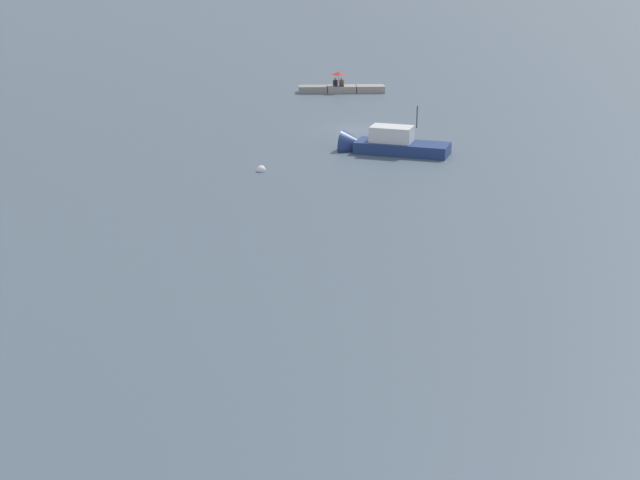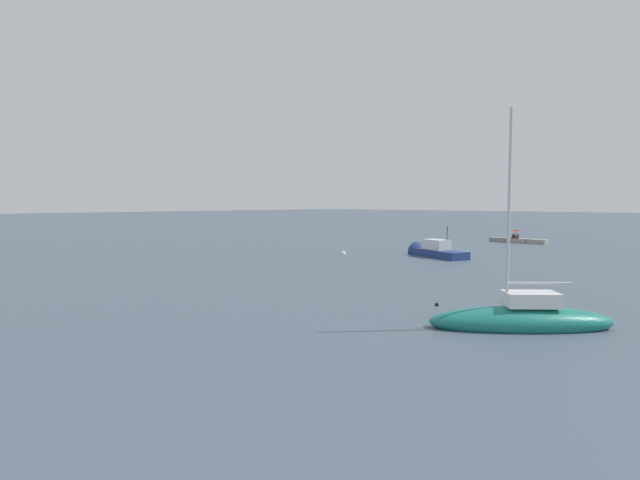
% 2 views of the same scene
% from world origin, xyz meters
% --- Properties ---
extents(ground_plane, '(500.00, 500.00, 0.00)m').
position_xyz_m(ground_plane, '(0.00, 0.00, 0.00)').
color(ground_plane, '#475666').
extents(seawall_pier, '(7.81, 1.47, 0.61)m').
position_xyz_m(seawall_pier, '(0.00, -16.16, 0.31)').
color(seawall_pier, gray).
rests_on(seawall_pier, ground_plane).
extents(person_seated_brown_left, '(0.41, 0.61, 0.73)m').
position_xyz_m(person_seated_brown_left, '(0.02, -15.98, 0.87)').
color(person_seated_brown_left, '#1E2333').
rests_on(person_seated_brown_left, seawall_pier).
extents(person_seated_dark_right, '(0.41, 0.61, 0.73)m').
position_xyz_m(person_seated_dark_right, '(0.58, -15.99, 0.87)').
color(person_seated_dark_right, '#1E2333').
rests_on(person_seated_dark_right, seawall_pier).
extents(umbrella_open_red, '(1.24, 1.24, 1.27)m').
position_xyz_m(umbrella_open_red, '(0.30, -16.20, 1.72)').
color(umbrella_open_red, black).
rests_on(umbrella_open_red, seawall_pier).
extents(sailboat_teal_near, '(7.66, 7.25, 10.21)m').
position_xyz_m(sailboat_teal_near, '(-20.86, 32.68, 0.40)').
color(sailboat_teal_near, '#197266').
rests_on(sailboat_teal_near, ground_plane).
extents(motorboat_navy_mid, '(7.59, 4.62, 4.08)m').
position_xyz_m(motorboat_navy_mid, '(-1.34, 8.07, 0.43)').
color(motorboat_navy_mid, navy).
rests_on(motorboat_navy_mid, ground_plane).
extents(mooring_buoy_near, '(0.56, 0.56, 0.56)m').
position_xyz_m(mooring_buoy_near, '(6.84, 12.90, 0.10)').
color(mooring_buoy_near, white).
rests_on(mooring_buoy_near, ground_plane).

